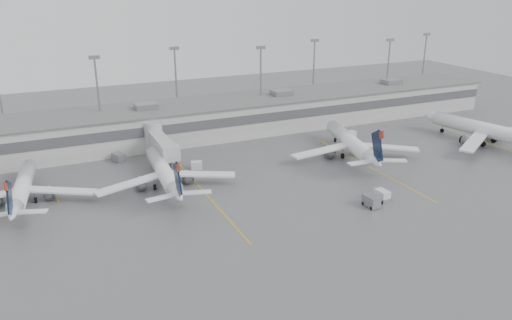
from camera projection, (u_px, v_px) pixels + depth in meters
name	position (u px, v px, depth m)	size (l,w,h in m)	color
ground	(367.00, 233.00, 75.50)	(260.00, 260.00, 0.00)	#555557
terminal	(228.00, 116.00, 123.68)	(152.00, 17.00, 9.45)	#A1A19C
light_masts	(219.00, 81.00, 125.94)	(142.40, 8.00, 20.60)	gray
jet_bridge_right	(158.00, 142.00, 105.33)	(4.00, 17.20, 7.00)	#9FA1A4
stand_markings	(292.00, 179.00, 96.03)	(105.25, 40.00, 0.01)	#CC9F0C
jet_far_left	(22.00, 188.00, 84.74)	(24.22, 27.30, 8.85)	white
jet_mid_left	(164.00, 172.00, 91.21)	(25.78, 28.96, 9.36)	white
jet_mid_right	(352.00, 143.00, 106.73)	(27.32, 31.02, 10.23)	white
jet_far_right	(488.00, 130.00, 115.09)	(29.59, 33.51, 10.97)	white
baggage_tug	(382.00, 197.00, 86.33)	(2.04, 3.07, 1.94)	silver
baggage_cart	(371.00, 201.00, 83.97)	(1.84, 3.10, 1.96)	slate
gse_uld_b	(197.00, 165.00, 100.85)	(2.20, 1.47, 1.56)	silver
gse_uld_c	(351.00, 135.00, 120.15)	(2.46, 1.64, 1.74)	silver
gse_loader	(119.00, 157.00, 104.85)	(1.77, 2.83, 1.77)	slate
cone_a	(58.00, 200.00, 85.88)	(0.41, 0.41, 0.65)	#E56104
cone_b	(159.00, 166.00, 101.43)	(0.40, 0.40, 0.64)	#E56104
cone_c	(321.00, 142.00, 116.31)	(0.40, 0.40, 0.64)	#E56104
cone_d	(470.00, 137.00, 120.21)	(0.38, 0.38, 0.60)	#E56104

